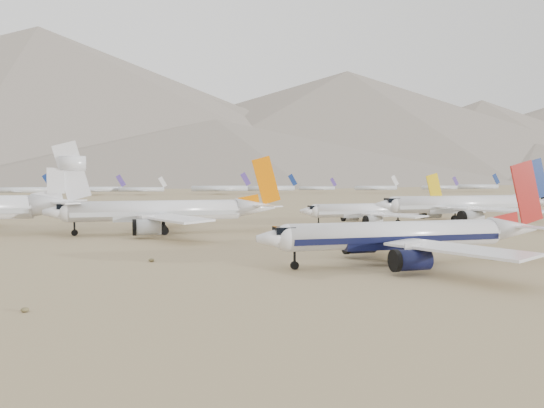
# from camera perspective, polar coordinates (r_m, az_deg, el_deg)

# --- Properties ---
(ground) EXTENTS (7000.00, 7000.00, 0.00)m
(ground) POSITION_cam_1_polar(r_m,az_deg,el_deg) (81.62, 9.56, -6.84)
(ground) COLOR olive
(ground) RESTS_ON ground
(main_airliner) EXTENTS (47.21, 46.11, 16.66)m
(main_airliner) POSITION_cam_1_polar(r_m,az_deg,el_deg) (86.30, 14.40, -3.29)
(main_airliner) COLOR white
(main_airliner) RESTS_ON ground
(row2_navy_widebody) EXTENTS (55.09, 53.87, 19.60)m
(row2_navy_widebody) POSITION_cam_1_polar(r_m,az_deg,el_deg) (166.75, 19.99, -0.08)
(row2_navy_widebody) COLOR white
(row2_navy_widebody) RESTS_ON ground
(row2_gold_tail) EXTENTS (41.83, 40.91, 14.90)m
(row2_gold_tail) POSITION_cam_1_polar(r_m,az_deg,el_deg) (152.92, 10.84, -0.70)
(row2_gold_tail) COLOR white
(row2_gold_tail) RESTS_ON ground
(row2_orange_tail) EXTENTS (53.65, 52.48, 19.14)m
(row2_orange_tail) POSITION_cam_1_polar(r_m,az_deg,el_deg) (131.32, -11.31, -0.78)
(row2_orange_tail) COLOR white
(row2_orange_tail) RESTS_ON ground
(distant_storage_row) EXTENTS (575.58, 57.84, 14.78)m
(distant_storage_row) POSITION_cam_1_polar(r_m,az_deg,el_deg) (408.12, -10.23, 1.62)
(distant_storage_row) COLOR silver
(distant_storage_row) RESTS_ON ground
(mountain_range) EXTENTS (7354.00, 3024.00, 470.00)m
(mountain_range) POSITION_cam_1_polar(r_m,az_deg,el_deg) (1733.29, -11.55, 8.78)
(mountain_range) COLOR slate
(mountain_range) RESTS_ON ground
(foothills) EXTENTS (4637.50, 1395.00, 155.00)m
(foothills) POSITION_cam_1_polar(r_m,az_deg,el_deg) (1301.10, 10.64, 5.29)
(foothills) COLOR slate
(foothills) RESTS_ON ground
(desert_scrub) EXTENTS (261.14, 122.27, 0.63)m
(desert_scrub) POSITION_cam_1_polar(r_m,az_deg,el_deg) (59.22, 22.96, -10.52)
(desert_scrub) COLOR brown
(desert_scrub) RESTS_ON ground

